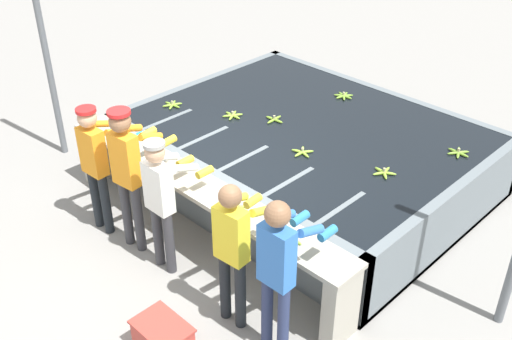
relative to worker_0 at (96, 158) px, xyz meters
name	(u,v)px	position (x,y,z in m)	size (l,w,h in m)	color
ground_plane	(185,252)	(1.06, 0.35, -0.98)	(80.00, 80.00, 0.00)	gray
wash_tank	(306,155)	(1.06, 2.47, -0.55)	(4.33, 3.37, 0.87)	slate
work_ledge	(197,201)	(1.06, 0.58, -0.37)	(4.33, 0.45, 0.87)	#A8A393
worker_0	(96,158)	(0.00, 0.00, 0.00)	(0.43, 0.72, 1.62)	#1E2328
worker_1	(128,166)	(0.55, 0.07, 0.10)	(0.46, 0.74, 1.76)	#38383D
worker_2	(162,194)	(1.10, 0.09, -0.02)	(0.41, 0.71, 1.60)	#38383D
worker_3	(234,243)	(2.22, 0.06, -0.02)	(0.44, 0.72, 1.62)	#1E2328
worker_4	(279,265)	(2.78, 0.07, 0.05)	(0.41, 0.72, 1.70)	navy
banana_bunch_floating_0	(302,152)	(1.48, 1.89, -0.10)	(0.28, 0.27, 0.08)	#8CB738
banana_bunch_floating_1	(344,96)	(0.85, 3.51, -0.10)	(0.28, 0.28, 0.08)	#75A333
banana_bunch_floating_2	(384,172)	(2.44, 2.19, -0.10)	(0.27, 0.27, 0.08)	#8CB738
banana_bunch_floating_3	(172,105)	(-0.65, 1.61, -0.10)	(0.28, 0.27, 0.08)	#7FAD33
banana_bunch_floating_4	(274,119)	(0.66, 2.28, -0.10)	(0.28, 0.28, 0.08)	#7FAD33
banana_bunch_floating_5	(233,115)	(0.18, 1.98, -0.10)	(0.28, 0.26, 0.08)	#8CB738
banana_bunch_floating_6	(458,153)	(2.81, 3.19, -0.10)	(0.28, 0.27, 0.08)	#75A333
banana_bunch_ledge_0	(233,207)	(1.72, 0.52, -0.09)	(0.27, 0.28, 0.08)	#93BC3D
banana_bunch_ledge_1	(290,238)	(2.48, 0.56, -0.09)	(0.26, 0.28, 0.08)	#8CB738
banana_bunch_ledge_2	(123,141)	(-0.27, 0.53, -0.09)	(0.23, 0.23, 0.08)	#75A333
knife_0	(153,151)	(0.19, 0.65, -0.10)	(0.35, 0.10, 0.02)	silver
crate	(163,337)	(2.04, -0.71, -0.82)	(0.55, 0.39, 0.32)	#B73D33
support_post_left	(45,49)	(-2.02, 0.59, 0.62)	(0.09, 0.09, 3.20)	slate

